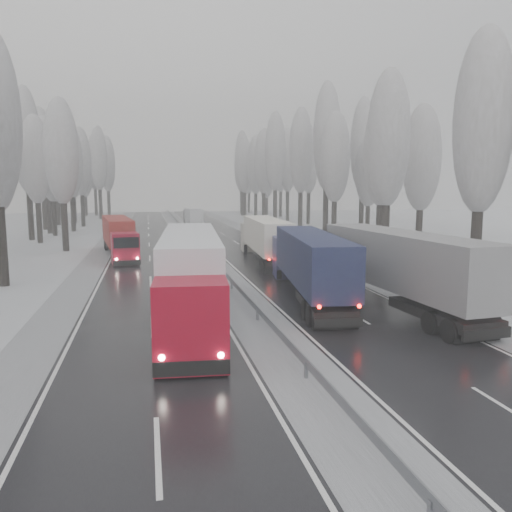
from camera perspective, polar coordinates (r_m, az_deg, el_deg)
name	(u,v)px	position (r m, az deg, el deg)	size (l,w,h in m)	color
ground	(351,433)	(14.88, 10.76, -19.21)	(260.00, 260.00, 0.00)	silver
carriageway_right	(272,264)	(43.97, 1.80, -0.95)	(7.50, 200.00, 0.03)	black
carriageway_left	(150,268)	(42.68, -12.01, -1.39)	(7.50, 200.00, 0.03)	black
median_slush	(212,266)	(43.01, -5.00, -1.17)	(3.00, 200.00, 0.04)	#A2A4AA
shoulder_right	(325,262)	(45.42, 7.87, -0.73)	(2.40, 200.00, 0.04)	#A2A4AA
shoulder_left	(88,270)	(42.96, -18.62, -1.56)	(2.40, 200.00, 0.04)	#A2A4AA
median_guardrail	(212,260)	(42.91, -5.00, -0.41)	(0.12, 200.00, 0.76)	slate
tree_16	(483,123)	(34.70, 24.51, 13.66)	(3.60, 3.60, 16.53)	black
tree_18	(388,139)	(44.10, 14.90, 12.75)	(3.60, 3.60, 16.58)	black
tree_19	(422,159)	(50.15, 18.44, 10.52)	(3.60, 3.60, 14.57)	black
tree_20	(381,153)	(52.82, 14.13, 11.31)	(3.60, 3.60, 15.71)	black
tree_21	(384,139)	(57.52, 14.43, 12.86)	(3.60, 3.60, 18.62)	black
tree_22	(335,158)	(62.03, 9.05, 10.99)	(3.60, 3.60, 15.86)	black
tree_23	(369,172)	(68.10, 12.78, 9.36)	(3.60, 3.60, 13.55)	black
tree_24	(327,138)	(67.61, 8.11, 13.24)	(3.60, 3.60, 20.49)	black
tree_25	(363,146)	(73.85, 12.15, 12.17)	(3.60, 3.60, 19.44)	black
tree_26	(301,152)	(77.10, 5.15, 11.81)	(3.60, 3.60, 18.78)	black
tree_27	(336,159)	(83.18, 9.10, 10.93)	(3.60, 3.60, 17.62)	black
tree_28	(275,153)	(87.05, 2.23, 11.72)	(3.60, 3.60, 19.62)	black
tree_29	(309,160)	(92.90, 6.08, 10.85)	(3.60, 3.60, 18.11)	black
tree_30	(264,162)	(96.49, 0.88, 10.68)	(3.60, 3.60, 17.86)	black
tree_31	(288,161)	(101.86, 3.66, 10.77)	(3.60, 3.60, 18.58)	black
tree_32	(256,166)	(103.81, -0.04, 10.30)	(3.60, 3.60, 17.33)	black
tree_33	(266,176)	(108.34, 1.15, 9.18)	(3.60, 3.60, 14.33)	black
tree_34	(245,166)	(110.59, -1.29, 10.24)	(3.60, 3.60, 17.63)	black
tree_35	(281,165)	(116.58, 2.85, 10.31)	(3.60, 3.60, 18.25)	black
tree_36	(242,161)	(120.57, -1.58, 10.83)	(3.60, 3.60, 20.23)	black
tree_37	(267,172)	(125.84, 1.25, 9.58)	(3.60, 3.60, 16.37)	black
tree_38	(241,169)	(131.19, -1.71, 9.96)	(3.60, 3.60, 17.97)	black
tree_39	(249,173)	(135.62, -0.83, 9.41)	(3.60, 3.60, 16.19)	black
tree_62	(61,152)	(56.66, -21.39, 10.98)	(3.60, 3.60, 16.04)	black
tree_64	(36,160)	(66.22, -23.89, 9.97)	(3.60, 3.60, 15.42)	black
tree_65	(26,141)	(70.66, -24.80, 11.85)	(3.60, 3.60, 19.48)	black
tree_66	(51,165)	(75.66, -22.34, 9.61)	(3.60, 3.60, 15.23)	black
tree_67	(46,158)	(79.89, -22.88, 10.32)	(3.60, 3.60, 17.09)	black
tree_68	(70,161)	(82.14, -20.45, 10.16)	(3.60, 3.60, 16.65)	black
tree_69	(41,151)	(86.96, -23.35, 10.99)	(3.60, 3.60, 19.35)	black
tree_70	(81,162)	(92.10, -19.41, 10.08)	(3.60, 3.60, 17.09)	black
tree_71	(55,154)	(96.82, -22.01, 10.77)	(3.60, 3.60, 19.61)	black
tree_72	(73,171)	(101.65, -20.21, 9.07)	(3.60, 3.60, 15.11)	black
tree_73	(60,165)	(106.07, -21.51, 9.67)	(3.60, 3.60, 17.22)	black
tree_74	(99,159)	(112.06, -17.53, 10.52)	(3.60, 3.60, 19.68)	black
tree_75	(56,163)	(117.13, -21.86, 9.86)	(3.60, 3.60, 18.60)	black
tree_76	(107,165)	(121.30, -16.63, 9.99)	(3.60, 3.60, 18.55)	black
tree_77	(84,177)	(125.72, -19.02, 8.57)	(3.60, 3.60, 14.32)	black
tree_78	(94,163)	(128.18, -18.01, 10.08)	(3.60, 3.60, 19.55)	black
tree_79	(84,170)	(132.39, -19.02, 9.27)	(3.60, 3.60, 17.07)	black
truck_grey_tarp	(391,263)	(29.13, 15.16, -0.74)	(3.86, 17.00, 4.33)	#49484D
truck_blue_box	(308,260)	(30.46, 5.96, -0.47)	(4.44, 15.86, 4.03)	navy
truck_cream_box	(264,236)	(45.54, 0.93, 2.26)	(3.36, 15.50, 3.95)	#BDB9A7
box_truck_distant	(193,216)	(93.47, -7.24, 4.56)	(3.13, 8.00, 2.91)	silver
truck_red_white	(190,271)	(25.25, -7.52, -1.71)	(4.10, 17.32, 4.41)	maroon
truck_red_red	(118,234)	(51.23, -15.45, 2.44)	(4.16, 14.58, 3.71)	maroon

